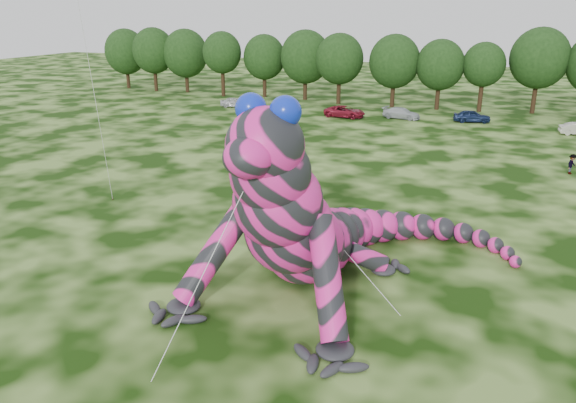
% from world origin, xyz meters
% --- Properties ---
extents(ground, '(240.00, 240.00, 0.00)m').
position_xyz_m(ground, '(0.00, 0.00, 0.00)').
color(ground, '#16330A').
rests_on(ground, ground).
extents(inflatable_gecko, '(18.02, 20.71, 9.57)m').
position_xyz_m(inflatable_gecko, '(-3.32, 5.66, 4.79)').
color(inflatable_gecko, '#EF2395').
rests_on(inflatable_gecko, ground).
extents(tree_0, '(6.91, 6.22, 9.51)m').
position_xyz_m(tree_0, '(-54.56, 59.23, 4.75)').
color(tree_0, black).
rests_on(tree_0, ground).
extents(tree_1, '(6.74, 6.07, 9.81)m').
position_xyz_m(tree_1, '(-48.36, 58.05, 4.90)').
color(tree_1, black).
rests_on(tree_1, ground).
extents(tree_2, '(7.04, 6.34, 9.64)m').
position_xyz_m(tree_2, '(-43.02, 58.76, 4.82)').
color(tree_2, black).
rests_on(tree_2, ground).
extents(tree_3, '(5.81, 5.23, 9.44)m').
position_xyz_m(tree_3, '(-35.72, 57.07, 4.72)').
color(tree_3, black).
rests_on(tree_3, ground).
extents(tree_4, '(6.22, 5.60, 9.06)m').
position_xyz_m(tree_4, '(-29.64, 58.71, 4.53)').
color(tree_4, black).
rests_on(tree_4, ground).
extents(tree_5, '(7.16, 6.44, 9.80)m').
position_xyz_m(tree_5, '(-23.12, 58.44, 4.90)').
color(tree_5, black).
rests_on(tree_5, ground).
extents(tree_6, '(6.52, 5.86, 9.49)m').
position_xyz_m(tree_6, '(-17.56, 56.68, 4.75)').
color(tree_6, black).
rests_on(tree_6, ground).
extents(tree_7, '(6.68, 6.01, 9.48)m').
position_xyz_m(tree_7, '(-10.08, 56.80, 4.74)').
color(tree_7, black).
rests_on(tree_7, ground).
extents(tree_8, '(6.14, 5.53, 8.94)m').
position_xyz_m(tree_8, '(-4.22, 56.99, 4.47)').
color(tree_8, black).
rests_on(tree_8, ground).
extents(tree_9, '(5.27, 4.74, 8.68)m').
position_xyz_m(tree_9, '(1.06, 57.35, 4.34)').
color(tree_9, black).
rests_on(tree_9, ground).
extents(tree_10, '(7.09, 6.38, 10.50)m').
position_xyz_m(tree_10, '(7.40, 58.58, 5.25)').
color(tree_10, black).
rests_on(tree_10, ground).
extents(car_0, '(3.96, 2.08, 1.29)m').
position_xyz_m(car_0, '(-29.63, 48.77, 0.64)').
color(car_0, silver).
rests_on(car_0, ground).
extents(car_1, '(4.03, 2.07, 1.27)m').
position_xyz_m(car_1, '(-21.42, 46.52, 0.63)').
color(car_1, black).
rests_on(car_1, ground).
extents(car_2, '(5.08, 2.58, 1.38)m').
position_xyz_m(car_2, '(-13.86, 47.14, 0.69)').
color(car_2, maroon).
rests_on(car_2, ground).
extents(car_3, '(4.77, 2.64, 1.31)m').
position_xyz_m(car_3, '(-7.28, 48.80, 0.65)').
color(car_3, silver).
rests_on(car_3, ground).
extents(car_4, '(4.43, 2.47, 1.43)m').
position_xyz_m(car_4, '(0.76, 49.62, 0.71)').
color(car_4, '#122044').
rests_on(car_4, ground).
extents(spectator_2, '(1.02, 1.21, 1.63)m').
position_xyz_m(spectator_2, '(9.91, 30.05, 0.82)').
color(spectator_2, gray).
rests_on(spectator_2, ground).
extents(spectator_4, '(1.06, 0.99, 1.82)m').
position_xyz_m(spectator_4, '(-17.07, 35.12, 0.91)').
color(spectator_4, gray).
rests_on(spectator_4, ground).
extents(spectator_0, '(0.77, 0.80, 1.84)m').
position_xyz_m(spectator_0, '(-10.27, 21.19, 0.92)').
color(spectator_0, gray).
rests_on(spectator_0, ground).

